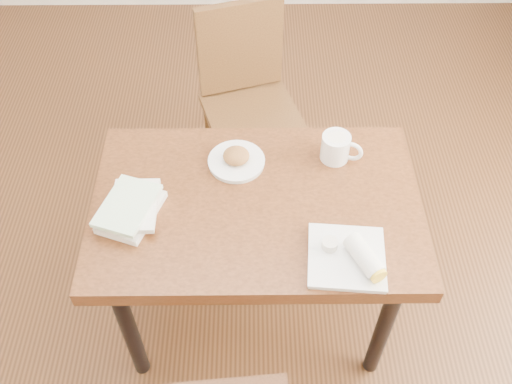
{
  "coord_description": "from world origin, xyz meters",
  "views": [
    {
      "loc": [
        -0.01,
        -1.26,
        2.28
      ],
      "look_at": [
        0.0,
        0.0,
        0.8
      ],
      "focal_mm": 40.0,
      "sensor_mm": 36.0,
      "label": 1
    }
  ],
  "objects_px": {
    "table": "(256,217)",
    "plate_burrito": "(352,257)",
    "plate_scone": "(236,159)",
    "chair_far": "(247,92)",
    "coffee_mug": "(337,147)",
    "book_stack": "(131,208)"
  },
  "relations": [
    {
      "from": "coffee_mug",
      "to": "plate_burrito",
      "type": "bearing_deg",
      "value": -89.42
    },
    {
      "from": "table",
      "to": "plate_burrito",
      "type": "height_order",
      "value": "plate_burrito"
    },
    {
      "from": "plate_scone",
      "to": "book_stack",
      "type": "height_order",
      "value": "plate_scone"
    },
    {
      "from": "table",
      "to": "book_stack",
      "type": "height_order",
      "value": "book_stack"
    },
    {
      "from": "table",
      "to": "chair_far",
      "type": "distance_m",
      "value": 0.84
    },
    {
      "from": "table",
      "to": "chair_far",
      "type": "relative_size",
      "value": 1.2
    },
    {
      "from": "plate_scone",
      "to": "plate_burrito",
      "type": "distance_m",
      "value": 0.57
    },
    {
      "from": "chair_far",
      "to": "plate_scone",
      "type": "bearing_deg",
      "value": -93.23
    },
    {
      "from": "chair_far",
      "to": "plate_scone",
      "type": "xyz_separation_m",
      "value": [
        -0.04,
        -0.65,
        0.22
      ]
    },
    {
      "from": "plate_scone",
      "to": "table",
      "type": "bearing_deg",
      "value": -68.92
    },
    {
      "from": "chair_far",
      "to": "book_stack",
      "type": "xyz_separation_m",
      "value": [
        -0.39,
        -0.88,
        0.23
      ]
    },
    {
      "from": "chair_far",
      "to": "table",
      "type": "bearing_deg",
      "value": -87.68
    },
    {
      "from": "chair_far",
      "to": "plate_scone",
      "type": "distance_m",
      "value": 0.69
    },
    {
      "from": "chair_far",
      "to": "book_stack",
      "type": "height_order",
      "value": "chair_far"
    },
    {
      "from": "table",
      "to": "plate_scone",
      "type": "xyz_separation_m",
      "value": [
        -0.07,
        0.18,
        0.11
      ]
    },
    {
      "from": "plate_scone",
      "to": "coffee_mug",
      "type": "distance_m",
      "value": 0.37
    },
    {
      "from": "coffee_mug",
      "to": "book_stack",
      "type": "xyz_separation_m",
      "value": [
        -0.72,
        -0.26,
        -0.02
      ]
    },
    {
      "from": "table",
      "to": "plate_burrito",
      "type": "distance_m",
      "value": 0.41
    },
    {
      "from": "book_stack",
      "to": "plate_scone",
      "type": "bearing_deg",
      "value": 33.66
    },
    {
      "from": "table",
      "to": "book_stack",
      "type": "relative_size",
      "value": 4.18
    },
    {
      "from": "table",
      "to": "coffee_mug",
      "type": "bearing_deg",
      "value": 35.03
    },
    {
      "from": "plate_burrito",
      "to": "book_stack",
      "type": "distance_m",
      "value": 0.75
    }
  ]
}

